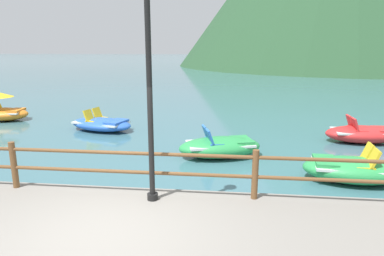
# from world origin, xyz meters

# --- Properties ---
(ground_plane) EXTENTS (200.00, 200.00, 0.00)m
(ground_plane) POSITION_xyz_m (0.00, 40.00, 0.00)
(ground_plane) COLOR #3D6B75
(dock_railing) EXTENTS (23.92, 0.12, 0.95)m
(dock_railing) POSITION_xyz_m (-0.00, 1.55, 0.98)
(dock_railing) COLOR brown
(dock_railing) RESTS_ON promenade_dock
(lamp_post) EXTENTS (0.28, 0.28, 4.27)m
(lamp_post) POSITION_xyz_m (0.49, 1.29, 2.96)
(lamp_post) COLOR black
(lamp_post) RESTS_ON promenade_dock
(pedal_boat_0) EXTENTS (2.30, 1.56, 1.26)m
(pedal_boat_0) POSITION_xyz_m (-8.03, 9.26, 0.43)
(pedal_boat_0) COLOR orange
(pedal_boat_0) RESTS_ON ground
(pedal_boat_1) EXTENTS (2.84, 2.00, 0.83)m
(pedal_boat_1) POSITION_xyz_m (-3.04, 7.98, 0.25)
(pedal_boat_1) COLOR blue
(pedal_boat_1) RESTS_ON ground
(pedal_boat_2) EXTENTS (2.45, 1.24, 0.89)m
(pedal_boat_2) POSITION_xyz_m (6.40, 7.30, 0.30)
(pedal_boat_2) COLOR red
(pedal_boat_2) RESTS_ON ground
(pedal_boat_3) EXTENTS (2.42, 1.45, 0.91)m
(pedal_boat_3) POSITION_xyz_m (4.85, 3.64, 0.31)
(pedal_boat_3) COLOR green
(pedal_boat_3) RESTS_ON ground
(pedal_boat_6) EXTENTS (2.68, 1.85, 0.91)m
(pedal_boat_6) POSITION_xyz_m (1.64, 5.19, 0.32)
(pedal_boat_6) COLOR green
(pedal_boat_6) RESTS_ON ground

